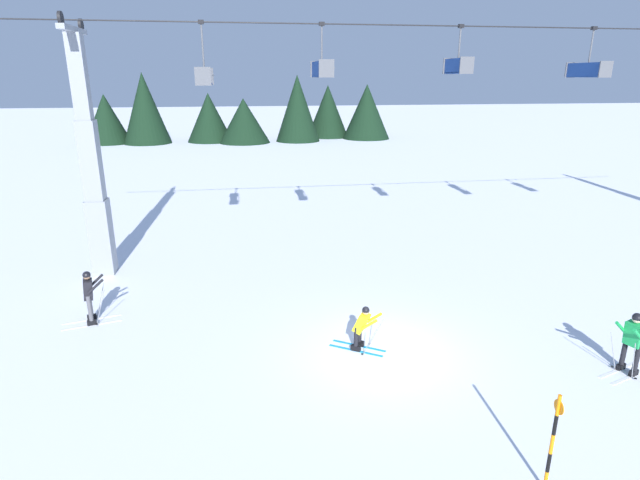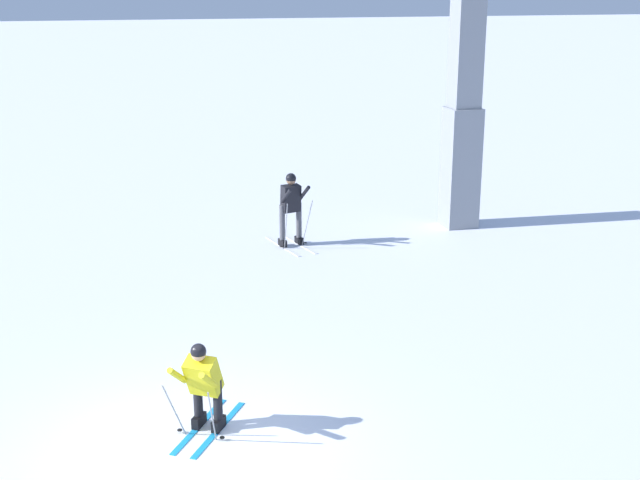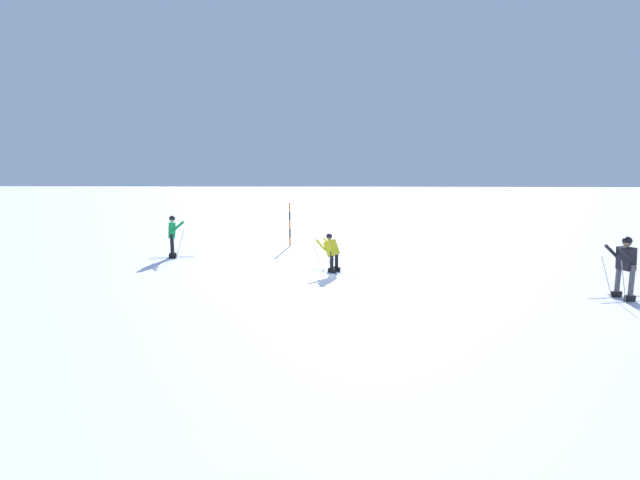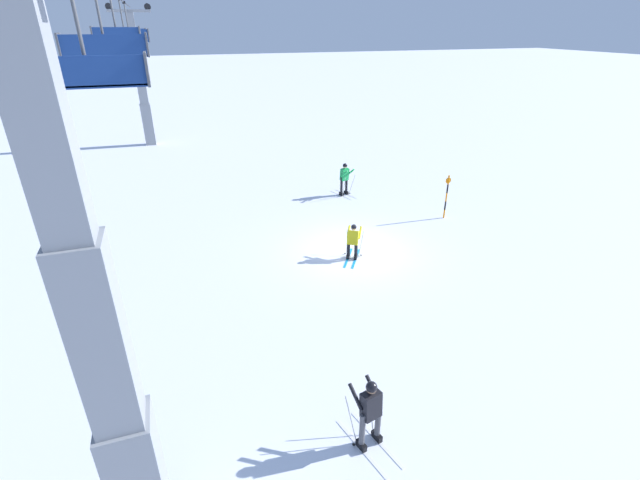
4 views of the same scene
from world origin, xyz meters
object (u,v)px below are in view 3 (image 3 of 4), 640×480
object	(u,v)px
skier_carving_main	(331,251)
skier_distant_downhill	(173,233)
skier_distant_uphill	(625,263)
trail_marker_pole	(290,223)

from	to	relation	value
skier_carving_main	skier_distant_downhill	world-z (taller)	skier_distant_downhill
skier_carving_main	skier_distant_uphill	size ratio (longest dim) A/B	0.86
skier_distant_uphill	skier_distant_downhill	distance (m)	15.82
skier_carving_main	skier_distant_uphill	bearing A→B (deg)	159.56
trail_marker_pole	skier_distant_downhill	distance (m)	5.58
trail_marker_pole	skier_distant_downhill	xyz separation A→B (m)	(4.47, 3.35, -0.10)
trail_marker_pole	skier_distant_uphill	world-z (taller)	trail_marker_pole
skier_carving_main	skier_distant_uphill	xyz separation A→B (m)	(-8.16, 3.04, 0.26)
skier_carving_main	skier_distant_downhill	xyz separation A→B (m)	(6.71, -2.33, 0.27)
trail_marker_pole	skier_distant_downhill	world-z (taller)	trail_marker_pole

